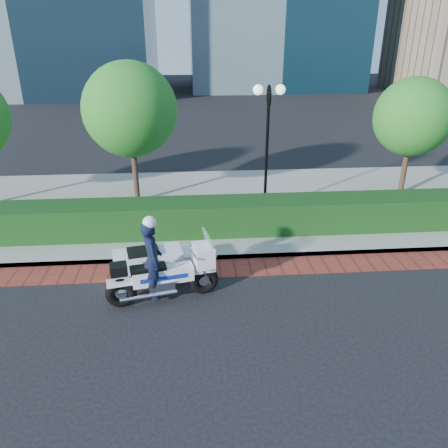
{
  "coord_description": "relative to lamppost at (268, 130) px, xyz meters",
  "views": [
    {
      "loc": [
        -1.54,
        -8.75,
        5.84
      ],
      "look_at": [
        -0.66,
        2.2,
        1.0
      ],
      "focal_mm": 35.0,
      "sensor_mm": 36.0,
      "label": 1
    }
  ],
  "objects": [
    {
      "name": "sidewalk",
      "position": [
        -1.0,
        0.8,
        -2.88
      ],
      "size": [
        60.0,
        8.0,
        0.15
      ],
      "primitive_type": "cube",
      "color": "gray",
      "rests_on": "ground"
    },
    {
      "name": "tree_b",
      "position": [
        -4.5,
        1.3,
        0.48
      ],
      "size": [
        3.2,
        3.2,
        4.89
      ],
      "color": "#332319",
      "rests_on": "sidewalk"
    },
    {
      "name": "lamppost",
      "position": [
        0.0,
        0.0,
        0.0
      ],
      "size": [
        1.02,
        0.7,
        4.21
      ],
      "color": "black",
      "rests_on": "sidewalk"
    },
    {
      "name": "tree_c",
      "position": [
        5.5,
        1.3,
        0.09
      ],
      "size": [
        2.8,
        2.8,
        4.3
      ],
      "color": "#332319",
      "rests_on": "sidewalk"
    },
    {
      "name": "police_motorcycle",
      "position": [
        -3.44,
        -4.72,
        -2.21
      ],
      "size": [
        2.67,
        1.92,
        2.18
      ],
      "rotation": [
        0.0,
        0.0,
        0.21
      ],
      "color": "black",
      "rests_on": "ground"
    },
    {
      "name": "ground",
      "position": [
        -1.0,
        -5.2,
        -2.96
      ],
      "size": [
        120.0,
        120.0,
        0.0
      ],
      "primitive_type": "plane",
      "color": "black",
      "rests_on": "ground"
    },
    {
      "name": "hedge_main",
      "position": [
        -1.0,
        -1.6,
        -2.31
      ],
      "size": [
        18.0,
        1.2,
        1.0
      ],
      "primitive_type": "cube",
      "color": "black",
      "rests_on": "sidewalk"
    },
    {
      "name": "brick_strip",
      "position": [
        -1.0,
        -3.7,
        -2.95
      ],
      "size": [
        60.0,
        1.0,
        0.01
      ],
      "primitive_type": "cube",
      "color": "maroon",
      "rests_on": "ground"
    }
  ]
}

